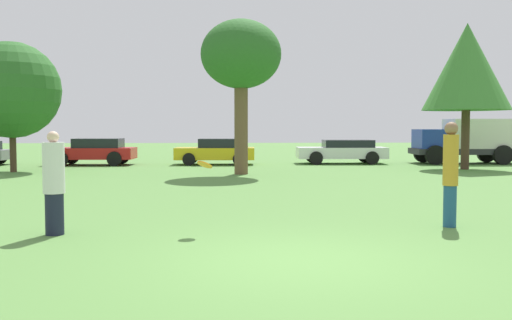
% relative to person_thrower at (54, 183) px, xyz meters
% --- Properties ---
extents(ground_plane, '(120.00, 120.00, 0.00)m').
position_rel_person_thrower_xyz_m(ground_plane, '(4.00, -2.18, -0.91)').
color(ground_plane, '#54843D').
extents(person_thrower, '(0.38, 0.38, 1.81)m').
position_rel_person_thrower_xyz_m(person_thrower, '(0.00, 0.00, 0.00)').
color(person_thrower, '#191E33').
rests_on(person_thrower, ground).
extents(person_catcher, '(0.28, 0.28, 1.98)m').
position_rel_person_thrower_xyz_m(person_catcher, '(7.22, 0.39, 0.14)').
color(person_catcher, navy).
rests_on(person_catcher, ground).
extents(frisbee, '(0.30, 0.27, 0.20)m').
position_rel_person_thrower_xyz_m(frisbee, '(2.62, 0.12, 0.31)').
color(frisbee, orange).
extents(tree_0, '(4.01, 4.01, 5.43)m').
position_rel_person_thrower_xyz_m(tree_0, '(-5.87, 14.40, 2.51)').
color(tree_0, '#473323').
rests_on(tree_0, ground).
extents(tree_1, '(3.20, 3.20, 6.13)m').
position_rel_person_thrower_xyz_m(tree_1, '(3.64, 12.76, 3.75)').
color(tree_1, brown).
rests_on(tree_1, ground).
extents(tree_2, '(3.82, 3.82, 6.45)m').
position_rel_person_thrower_xyz_m(tree_2, '(13.67, 14.82, 3.61)').
color(tree_2, '#473323').
rests_on(tree_2, ground).
extents(parked_car_red, '(4.19, 2.07, 1.32)m').
position_rel_person_thrower_xyz_m(parked_car_red, '(-3.48, 18.68, -0.20)').
color(parked_car_red, red).
rests_on(parked_car_red, ground).
extents(parked_car_yellow, '(4.00, 2.01, 1.30)m').
position_rel_person_thrower_xyz_m(parked_car_yellow, '(2.57, 18.72, -0.23)').
color(parked_car_yellow, gold).
rests_on(parked_car_yellow, ground).
extents(parked_car_white, '(4.59, 2.17, 1.22)m').
position_rel_person_thrower_xyz_m(parked_car_white, '(9.06, 19.09, -0.25)').
color(parked_car_white, silver).
rests_on(parked_car_white, ground).
extents(delivery_truck_blue, '(5.52, 2.42, 2.29)m').
position_rel_person_thrower_xyz_m(delivery_truck_blue, '(15.54, 18.82, 0.35)').
color(delivery_truck_blue, '#2D2D33').
rests_on(delivery_truck_blue, ground).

